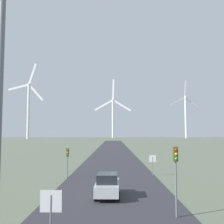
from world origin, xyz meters
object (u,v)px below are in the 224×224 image
object	(u,v)px
stop_sign_near	(51,214)
car_approaching	(107,185)
wind_turbine_far_left	(29,105)
wind_turbine_left	(113,113)
wind_turbine_center	(186,113)
traffic_light_post_near_right	(176,165)
traffic_light_post_near_left	(68,156)
streetlamp	(1,57)
stop_sign_far	(153,161)

from	to	relation	value
stop_sign_near	car_approaching	bearing A→B (deg)	80.47
wind_turbine_far_left	wind_turbine_left	world-z (taller)	wind_turbine_far_left
wind_turbine_far_left	wind_turbine_center	xyz separation A→B (m)	(144.16, 39.04, -3.33)
traffic_light_post_near_right	wind_turbine_far_left	xyz separation A→B (m)	(-75.90, 204.76, 25.39)
traffic_light_post_near_right	wind_turbine_far_left	distance (m)	219.85
traffic_light_post_near_right	wind_turbine_center	bearing A→B (deg)	74.36
car_approaching	stop_sign_near	bearing A→B (deg)	-99.53
traffic_light_post_near_left	streetlamp	bearing A→B (deg)	-85.27
traffic_light_post_near_right	wind_turbine_far_left	world-z (taller)	wind_turbine_far_left
stop_sign_far	car_approaching	bearing A→B (deg)	-116.19
wind_turbine_far_left	wind_turbine_left	xyz separation A→B (m)	(71.73, 47.48, -3.47)
traffic_light_post_near_right	car_approaching	distance (m)	6.81
stop_sign_far	wind_turbine_left	xyz separation A→B (m)	(-5.04, 236.98, 23.31)
stop_sign_near	wind_turbine_center	world-z (taller)	wind_turbine_center
traffic_light_post_near_left	car_approaching	distance (m)	9.82
streetlamp	traffic_light_post_near_left	distance (m)	22.48
stop_sign_far	streetlamp	bearing A→B (deg)	-108.45
stop_sign_near	wind_turbine_center	bearing A→B (deg)	73.43
traffic_light_post_near_left	traffic_light_post_near_right	world-z (taller)	traffic_light_post_near_right
stop_sign_near	wind_turbine_left	world-z (taller)	wind_turbine_left
traffic_light_post_near_right	wind_turbine_center	world-z (taller)	wind_turbine_center
stop_sign_far	traffic_light_post_near_right	world-z (taller)	traffic_light_post_near_right
stop_sign_far	traffic_light_post_near_left	xyz separation A→B (m)	(-9.72, -1.83, 0.75)
traffic_light_post_near_left	wind_turbine_left	size ratio (longest dim) A/B	0.05
traffic_light_post_near_right	wind_turbine_left	xyz separation A→B (m)	(-4.17, 252.24, 21.92)
car_approaching	wind_turbine_far_left	world-z (taller)	wind_turbine_far_left
traffic_light_post_near_left	traffic_light_post_near_right	xyz separation A→B (m)	(8.85, -13.43, 0.63)
wind_turbine_far_left	car_approaching	bearing A→B (deg)	-70.27
traffic_light_post_near_left	wind_turbine_far_left	distance (m)	204.41
streetlamp	car_approaching	bearing A→B (deg)	78.08
traffic_light_post_near_right	wind_turbine_left	distance (m)	253.22
streetlamp	wind_turbine_far_left	distance (m)	225.07
streetlamp	traffic_light_post_near_right	distance (m)	11.77
traffic_light_post_near_right	wind_turbine_center	distance (m)	254.14
traffic_light_post_near_left	stop_sign_near	bearing A→B (deg)	-81.84
stop_sign_far	traffic_light_post_near_right	size ratio (longest dim) A/B	0.57
stop_sign_near	traffic_light_post_near_left	world-z (taller)	traffic_light_post_near_left
stop_sign_near	car_approaching	world-z (taller)	stop_sign_near
stop_sign_far	car_approaching	world-z (taller)	stop_sign_far
traffic_light_post_near_left	wind_turbine_far_left	size ratio (longest dim) A/B	0.05
stop_sign_near	traffic_light_post_near_left	bearing A→B (deg)	98.16
stop_sign_near	streetlamp	bearing A→B (deg)	-112.20
stop_sign_far	wind_turbine_left	world-z (taller)	wind_turbine_left
traffic_light_post_near_left	traffic_light_post_near_right	size ratio (longest dim) A/B	0.79
streetlamp	wind_turbine_center	bearing A→B (deg)	73.38
wind_turbine_far_left	wind_turbine_center	world-z (taller)	wind_turbine_far_left
stop_sign_near	car_approaching	size ratio (longest dim) A/B	0.70
wind_turbine_center	stop_sign_near	bearing A→B (deg)	-106.57
stop_sign_far	traffic_light_post_near_left	bearing A→B (deg)	-169.35
wind_turbine_far_left	wind_turbine_center	distance (m)	149.39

